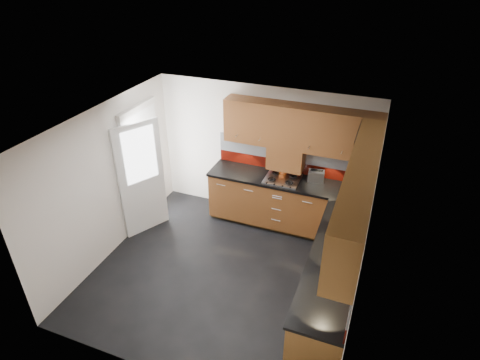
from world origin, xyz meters
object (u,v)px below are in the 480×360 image
at_px(toaster, 316,176).
at_px(food_processor, 343,234).
at_px(utensil_pot, 283,169).
at_px(gas_hob, 282,179).

height_order(toaster, food_processor, food_processor).
relative_size(utensil_pot, toaster, 1.66).
xyz_separation_m(gas_hob, toaster, (0.53, 0.17, 0.08)).
xyz_separation_m(toaster, food_processor, (0.65, -1.45, 0.04)).
distance_m(gas_hob, utensil_pot, 0.20).
distance_m(toaster, food_processor, 1.59).
bearing_deg(toaster, gas_hob, -162.40).
bearing_deg(gas_hob, toaster, 17.60).
bearing_deg(toaster, food_processor, -65.75).
xyz_separation_m(gas_hob, utensil_pot, (-0.04, 0.18, 0.09)).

